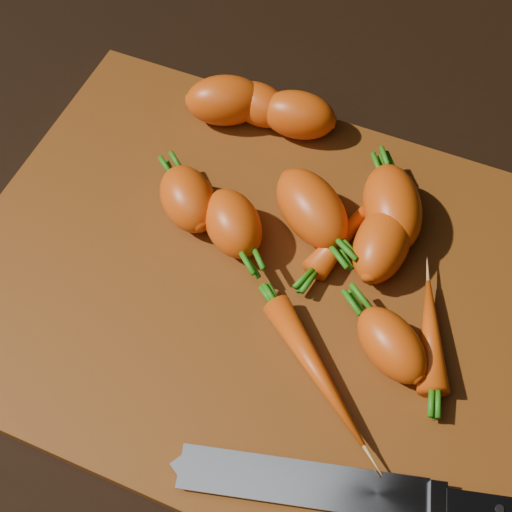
% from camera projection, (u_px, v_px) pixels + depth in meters
% --- Properties ---
extents(ground, '(2.00, 2.00, 0.01)m').
position_uv_depth(ground, '(252.00, 286.00, 0.63)').
color(ground, black).
extents(cutting_board, '(0.50, 0.40, 0.01)m').
position_uv_depth(cutting_board, '(252.00, 279.00, 0.62)').
color(cutting_board, brown).
rests_on(cutting_board, ground).
extents(carrot_0, '(0.09, 0.08, 0.05)m').
position_uv_depth(carrot_0, '(225.00, 100.00, 0.69)').
color(carrot_0, '#C64308').
rests_on(carrot_0, cutting_board).
extents(carrot_1, '(0.08, 0.08, 0.05)m').
position_uv_depth(carrot_1, '(188.00, 199.00, 0.63)').
color(carrot_1, '#C64308').
rests_on(carrot_1, cutting_board).
extents(carrot_2, '(0.10, 0.09, 0.05)m').
position_uv_depth(carrot_2, '(312.00, 208.00, 0.62)').
color(carrot_2, '#C64308').
rests_on(carrot_2, cutting_board).
extents(carrot_3, '(0.05, 0.08, 0.05)m').
position_uv_depth(carrot_3, '(382.00, 243.00, 0.61)').
color(carrot_3, '#C64308').
rests_on(carrot_3, cutting_board).
extents(carrot_4, '(0.08, 0.05, 0.05)m').
position_uv_depth(carrot_4, '(298.00, 115.00, 0.68)').
color(carrot_4, '#C64308').
rests_on(carrot_4, cutting_board).
extents(carrot_5, '(0.07, 0.05, 0.04)m').
position_uv_depth(carrot_5, '(259.00, 104.00, 0.69)').
color(carrot_5, '#C64308').
rests_on(carrot_5, cutting_board).
extents(carrot_6, '(0.08, 0.07, 0.04)m').
position_uv_depth(carrot_6, '(392.00, 345.00, 0.56)').
color(carrot_6, '#C64308').
rests_on(carrot_6, cutting_board).
extents(carrot_7, '(0.05, 0.12, 0.02)m').
position_uv_depth(carrot_7, '(351.00, 227.00, 0.63)').
color(carrot_7, '#C64308').
rests_on(carrot_7, cutting_board).
extents(carrot_8, '(0.12, 0.10, 0.02)m').
position_uv_depth(carrot_8, '(317.00, 371.00, 0.56)').
color(carrot_8, '#C64308').
rests_on(carrot_8, cutting_board).
extents(carrot_9, '(0.05, 0.10, 0.03)m').
position_uv_depth(carrot_9, '(431.00, 334.00, 0.57)').
color(carrot_9, '#C64308').
rests_on(carrot_9, cutting_board).
extents(carrot_10, '(0.08, 0.10, 0.05)m').
position_uv_depth(carrot_10, '(392.00, 207.00, 0.62)').
color(carrot_10, '#C64308').
rests_on(carrot_10, cutting_board).
extents(carrot_11, '(0.08, 0.08, 0.05)m').
position_uv_depth(carrot_11, '(233.00, 223.00, 0.62)').
color(carrot_11, '#C64308').
rests_on(carrot_11, cutting_board).
extents(knife, '(0.29, 0.10, 0.02)m').
position_uv_depth(knife, '(328.00, 487.00, 0.51)').
color(knife, gray).
rests_on(knife, cutting_board).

